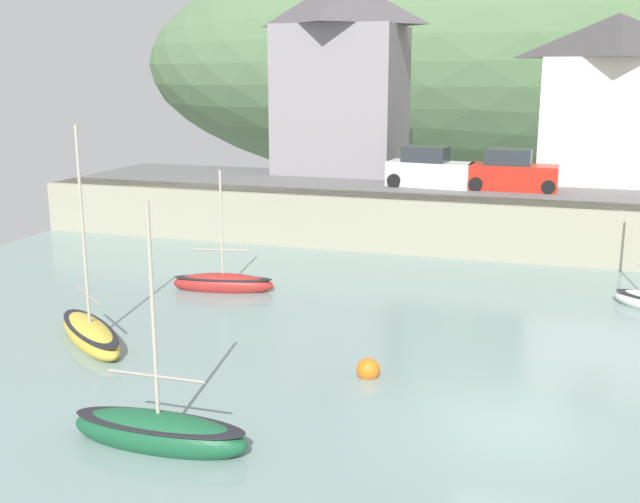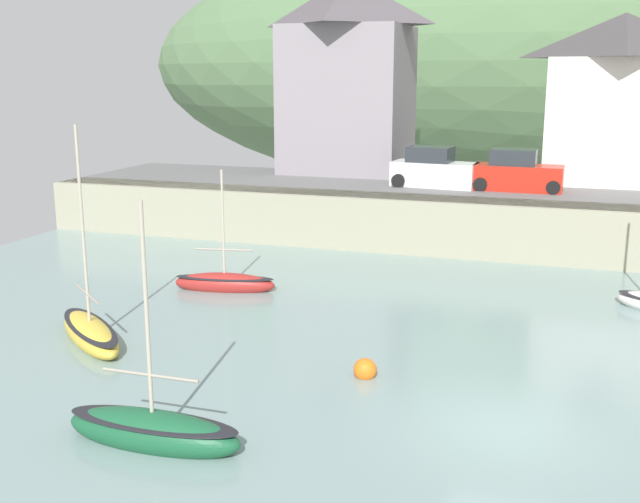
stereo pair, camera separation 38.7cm
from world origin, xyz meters
The scene contains 10 objects.
quay_seawall centered at (0.00, 17.50, 1.36)m, with size 48.00×9.40×2.40m.
hillside_backdrop centered at (1.39, 55.20, 8.62)m, with size 80.00×44.00×24.64m.
waterfront_building_left centered at (-11.20, 25.20, 7.77)m, with size 6.83×6.23×10.55m.
waterfront_building_centre centered at (2.95, 25.20, 6.64)m, with size 7.13×5.73×8.32m.
sailboat_tall_mast centered at (-12.28, 1.97, 0.29)m, with size 4.08×3.66×6.60m.
sailboat_far_left centered at (-10.87, 8.27, 0.28)m, with size 3.87×1.62×4.66m.
dinghy_open_wooden centered at (-7.12, -3.14, 0.32)m, with size 4.10×1.18×5.55m.
parked_car_near_slipway centered at (-5.45, 20.70, 3.20)m, with size 4.26×2.14×1.95m.
parked_car_by_wall centered at (-1.49, 20.70, 3.20)m, with size 4.13×1.82×1.95m.
mooring_buoy centered at (-3.77, 1.95, 0.19)m, with size 0.62×0.62×0.62m.
Camera 2 is at (1.08, -16.25, 7.80)m, focal length 42.68 mm.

